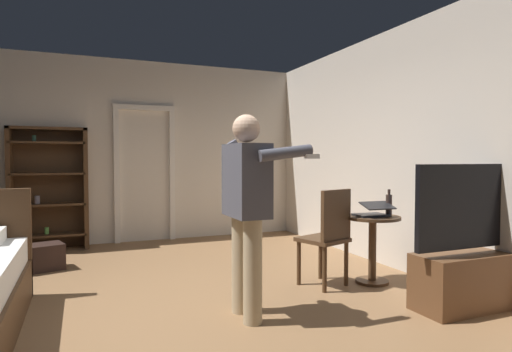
% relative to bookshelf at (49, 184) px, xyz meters
% --- Properties ---
extents(ground_plane, '(7.20, 7.20, 0.00)m').
position_rel_bookshelf_xyz_m(ground_plane, '(1.08, -3.11, -0.94)').
color(ground_plane, olive).
extents(wall_back, '(5.73, 0.12, 2.82)m').
position_rel_bookshelf_xyz_m(wall_back, '(1.08, 0.23, 0.47)').
color(wall_back, silver).
rests_on(wall_back, ground_plane).
extents(wall_right, '(0.12, 6.78, 2.82)m').
position_rel_bookshelf_xyz_m(wall_right, '(3.89, -3.11, 0.47)').
color(wall_right, silver).
rests_on(wall_right, ground_plane).
extents(doorway_frame, '(0.93, 0.08, 2.13)m').
position_rel_bookshelf_xyz_m(doorway_frame, '(1.35, 0.15, 0.28)').
color(doorway_frame, white).
rests_on(doorway_frame, ground_plane).
extents(bookshelf, '(1.03, 0.32, 1.74)m').
position_rel_bookshelf_xyz_m(bookshelf, '(0.00, 0.00, 0.00)').
color(bookshelf, '#4C331E').
rests_on(bookshelf, ground_plane).
extents(tv_flatscreen, '(1.24, 0.40, 1.25)m').
position_rel_bookshelf_xyz_m(tv_flatscreen, '(3.53, -4.03, -0.57)').
color(tv_flatscreen, brown).
rests_on(tv_flatscreen, ground_plane).
extents(side_table, '(0.57, 0.57, 0.70)m').
position_rel_bookshelf_xyz_m(side_table, '(3.22, -3.09, -0.48)').
color(side_table, '#4C331E').
rests_on(side_table, ground_plane).
extents(laptop, '(0.34, 0.34, 0.16)m').
position_rel_bookshelf_xyz_m(laptop, '(3.18, -3.13, -0.19)').
color(laptop, black).
rests_on(laptop, side_table).
extents(bottle_on_table, '(0.06, 0.06, 0.28)m').
position_rel_bookshelf_xyz_m(bottle_on_table, '(3.36, -3.17, -0.12)').
color(bottle_on_table, '#3A2A24').
rests_on(bottle_on_table, side_table).
extents(wooden_chair, '(0.53, 0.53, 0.99)m').
position_rel_bookshelf_xyz_m(wooden_chair, '(2.72, -3.03, -0.40)').
color(wooden_chair, '#4C331E').
rests_on(wooden_chair, ground_plane).
extents(person_blue_shirt, '(0.63, 0.62, 1.65)m').
position_rel_bookshelf_xyz_m(person_blue_shirt, '(1.66, -3.50, 0.02)').
color(person_blue_shirt, tan).
rests_on(person_blue_shirt, ground_plane).
extents(suitcase_dark, '(0.55, 0.45, 0.30)m').
position_rel_bookshelf_xyz_m(suitcase_dark, '(-0.03, -1.22, -0.79)').
color(suitcase_dark, black).
rests_on(suitcase_dark, ground_plane).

